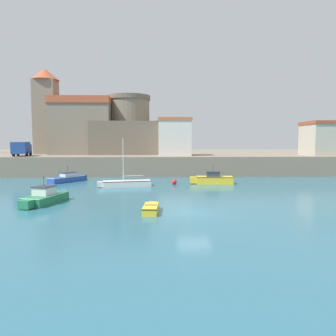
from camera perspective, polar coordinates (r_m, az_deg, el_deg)
ground_plane at (r=25.16m, az=4.56°, el=-7.71°), size 200.00×200.00×0.00m
quay_seawall at (r=68.34m, az=0.49°, el=1.54°), size 120.00×40.00×2.99m
motorboat_green_0 at (r=30.37m, az=-20.71°, el=-4.77°), size 3.00×5.49×2.42m
dinghy_yellow_1 at (r=25.07m, az=-3.00°, el=-7.03°), size 1.27×3.41×0.63m
sailboat_white_2 at (r=39.05m, az=-7.37°, el=-2.63°), size 6.39×2.57×5.69m
motorboat_blue_4 at (r=44.95m, az=-17.11°, el=-1.71°), size 4.29×5.19×2.17m
motorboat_yellow_5 at (r=41.53m, az=7.84°, el=-1.92°), size 5.45×2.17×2.47m
mooring_buoy at (r=40.60m, az=1.08°, el=-2.43°), size 0.62×0.62×0.62m
church at (r=64.55m, az=-14.59°, el=7.27°), size 14.70×16.70×15.28m
fortress at (r=61.04m, az=-6.79°, el=6.11°), size 12.47×12.47×10.56m
harbor_shed_near_wharf at (r=58.91m, az=25.28°, el=4.69°), size 5.48×6.40×5.50m
harbor_shed_mid_row at (r=53.41m, az=1.14°, el=5.49°), size 5.46×4.43×6.08m
truck_on_quay at (r=55.88m, az=-24.15°, el=3.15°), size 2.65×4.53×2.20m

